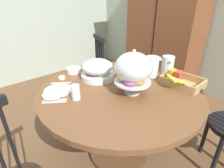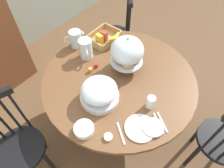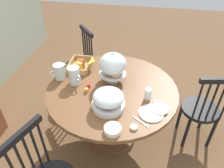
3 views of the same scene
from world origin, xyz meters
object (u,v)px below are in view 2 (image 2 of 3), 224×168
windsor_chair_by_cabinet (19,147)px  windsor_chair_facing_door (221,143)px  dining_table (119,90)px  fruit_platter_covered (99,92)px  pastry_stand_with_dome (127,52)px  cereal_basket (105,38)px  cereal_bowl (84,129)px  orange_juice_pitcher (86,50)px  butter_dish (108,137)px  drinking_glass (151,102)px  china_plate_large (140,128)px  milk_pitcher (76,40)px  windsor_chair_near_window (116,35)px  china_plate_small (153,127)px

windsor_chair_by_cabinet → windsor_chair_facing_door: same height
dining_table → fruit_platter_covered: bearing=-176.5°
pastry_stand_with_dome → cereal_basket: pastry_stand_with_dome is taller
windsor_chair_facing_door → cereal_bowl: size_ratio=6.96×
orange_juice_pitcher → butter_dish: size_ratio=3.11×
windsor_chair_by_cabinet → pastry_stand_with_dome: pastry_stand_with_dome is taller
dining_table → windsor_chair_by_cabinet: (-0.90, 0.33, -0.10)m
windsor_chair_facing_door → drinking_glass: 0.72m
dining_table → orange_juice_pitcher: bearing=87.6°
windsor_chair_by_cabinet → china_plate_large: (0.60, -0.73, 0.29)m
milk_pitcher → cereal_basket: bearing=-37.1°
windsor_chair_facing_door → fruit_platter_covered: windsor_chair_facing_door is taller
windsor_chair_by_cabinet → milk_pitcher: (0.97, 0.24, 0.36)m
windsor_chair_near_window → windsor_chair_by_cabinet: 1.67m
milk_pitcher → windsor_chair_by_cabinet: bearing=-166.1°
fruit_platter_covered → milk_pitcher: bearing=59.6°
windsor_chair_facing_door → fruit_platter_covered: size_ratio=3.25×
china_plate_small → pastry_stand_with_dome: bearing=53.9°
orange_juice_pitcher → milk_pitcher: orange_juice_pitcher is taller
milk_pitcher → windsor_chair_near_window: bearing=1.7°
fruit_platter_covered → orange_juice_pitcher: bearing=54.4°
windsor_chair_by_cabinet → cereal_bowl: (0.35, -0.44, 0.31)m
fruit_platter_covered → windsor_chair_facing_door: bearing=-65.7°
orange_juice_pitcher → drinking_glass: size_ratio=1.70×
windsor_chair_near_window → butter_dish: windsor_chair_near_window is taller
windsor_chair_near_window → dining_table: bearing=-141.7°
butter_dish → drinking_glass: bearing=-13.0°
windsor_chair_facing_door → drinking_glass: size_ratio=8.86×
milk_pitcher → cereal_bowl: size_ratio=1.20×
windsor_chair_near_window → pastry_stand_with_dome: pastry_stand_with_dome is taller
windsor_chair_facing_door → cereal_basket: bearing=83.5°
china_plate_large → china_plate_small: china_plate_small is taller
windsor_chair_by_cabinet → orange_juice_pitcher: (0.91, 0.06, 0.37)m
milk_pitcher → butter_dish: 1.01m
pastry_stand_with_dome → fruit_platter_covered: 0.41m
pastry_stand_with_dome → china_plate_large: size_ratio=1.56×
fruit_platter_covered → china_plate_small: 0.46m
windsor_chair_by_cabinet → fruit_platter_covered: (0.62, -0.35, 0.37)m
pastry_stand_with_dome → milk_pitcher: size_ratio=2.04×
orange_juice_pitcher → china_plate_small: 0.90m
pastry_stand_with_dome → fruit_platter_covered: bearing=-175.6°
dining_table → milk_pitcher: bearing=83.0°
fruit_platter_covered → china_plate_small: size_ratio=2.00×
cereal_basket → china_plate_large: bearing=-126.4°
dining_table → cereal_bowl: cereal_bowl is taller
china_plate_small → drinking_glass: size_ratio=1.36×
cereal_basket → drinking_glass: (-0.39, -0.76, 0.01)m
china_plate_large → china_plate_small: size_ratio=1.47×
pastry_stand_with_dome → butter_dish: bearing=-154.9°
windsor_chair_facing_door → cereal_basket: windsor_chair_facing_door is taller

